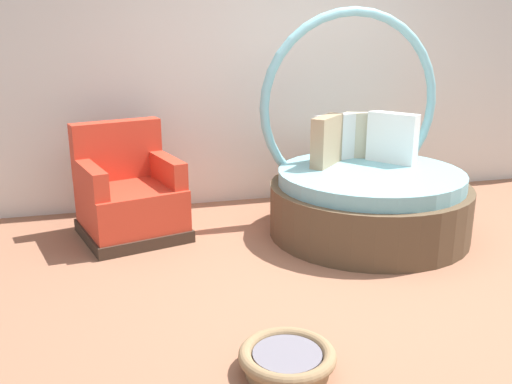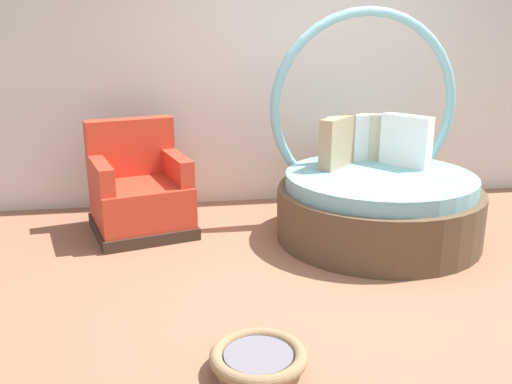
# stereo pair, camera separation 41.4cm
# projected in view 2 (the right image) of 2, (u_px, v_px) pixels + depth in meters

# --- Properties ---
(ground_plane) EXTENTS (8.00, 8.00, 0.02)m
(ground_plane) POSITION_uv_depth(u_px,v_px,m) (350.00, 286.00, 3.92)
(ground_plane) COLOR #936047
(back_wall) EXTENTS (8.00, 0.12, 2.65)m
(back_wall) POSITION_uv_depth(u_px,v_px,m) (290.00, 67.00, 5.53)
(back_wall) COLOR silver
(back_wall) RESTS_ON ground_plane
(round_daybed) EXTENTS (1.68, 1.68, 1.88)m
(round_daybed) POSITION_uv_depth(u_px,v_px,m) (376.00, 191.00, 4.73)
(round_daybed) COLOR brown
(round_daybed) RESTS_ON ground_plane
(red_armchair) EXTENTS (0.98, 0.98, 0.94)m
(red_armchair) POSITION_uv_depth(u_px,v_px,m) (139.00, 194.00, 4.86)
(red_armchair) COLOR #38281E
(red_armchair) RESTS_ON ground_plane
(pet_basket) EXTENTS (0.51, 0.51, 0.13)m
(pet_basket) POSITION_uv_depth(u_px,v_px,m) (258.00, 360.00, 2.91)
(pet_basket) COLOR #8E704C
(pet_basket) RESTS_ON ground_plane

